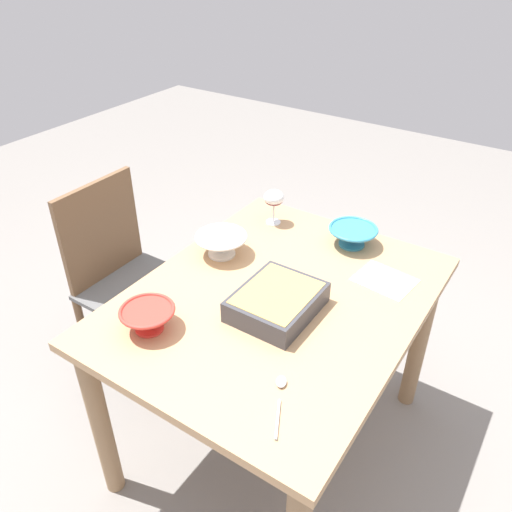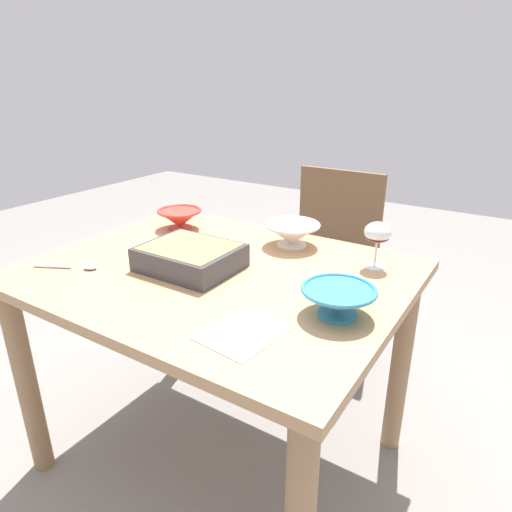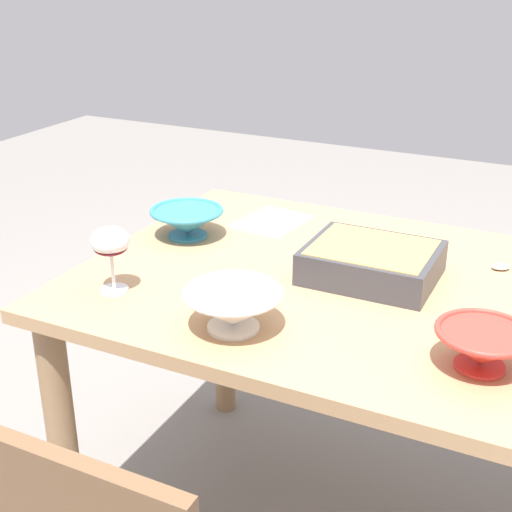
{
  "view_description": "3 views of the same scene",
  "coord_description": "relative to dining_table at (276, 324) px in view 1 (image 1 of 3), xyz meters",
  "views": [
    {
      "loc": [
        -1.2,
        -0.72,
        1.86
      ],
      "look_at": [
        0.08,
        0.14,
        0.84
      ],
      "focal_mm": 35.91,
      "sensor_mm": 36.0,
      "label": 1
    },
    {
      "loc": [
        0.82,
        -1.05,
        1.34
      ],
      "look_at": [
        0.09,
        0.11,
        0.8
      ],
      "focal_mm": 31.75,
      "sensor_mm": 36.0,
      "label": 2
    },
    {
      "loc": [
        -0.5,
        1.43,
        1.47
      ],
      "look_at": [
        0.16,
        0.1,
        0.84
      ],
      "focal_mm": 50.24,
      "sensor_mm": 36.0,
      "label": 3
    }
  ],
  "objects": [
    {
      "name": "napkin",
      "position": [
        0.29,
        -0.27,
        0.13
      ],
      "size": [
        0.18,
        0.22,
        0.0
      ],
      "primitive_type": "cube",
      "rotation": [
        0.0,
        0.0,
        -0.12
      ],
      "color": "white",
      "rests_on": "dining_table"
    },
    {
      "name": "casserole_dish",
      "position": [
        -0.07,
        -0.04,
        0.17
      ],
      "size": [
        0.29,
        0.24,
        0.08
      ],
      "color": "#38383D",
      "rests_on": "dining_table"
    },
    {
      "name": "mixing_bowl",
      "position": [
        0.45,
        -0.07,
        0.17
      ],
      "size": [
        0.19,
        0.19,
        0.08
      ],
      "color": "teal",
      "rests_on": "dining_table"
    },
    {
      "name": "small_bowl",
      "position": [
        -0.37,
        0.25,
        0.17
      ],
      "size": [
        0.18,
        0.18,
        0.08
      ],
      "color": "red",
      "rests_on": "dining_table"
    },
    {
      "name": "serving_bowl",
      "position": [
        0.11,
        0.32,
        0.17
      ],
      "size": [
        0.2,
        0.2,
        0.09
      ],
      "color": "white",
      "rests_on": "dining_table"
    },
    {
      "name": "dining_table",
      "position": [
        0.0,
        0.0,
        0.0
      ],
      "size": [
        1.18,
        0.93,
        0.77
      ],
      "color": "tan",
      "rests_on": "ground_plane"
    },
    {
      "name": "ground_plane",
      "position": [
        0.0,
        0.0,
        -0.64
      ],
      "size": [
        8.0,
        8.0,
        0.0
      ],
      "primitive_type": "plane",
      "color": "gray"
    },
    {
      "name": "serving_spoon",
      "position": [
        -0.37,
        -0.24,
        0.13
      ],
      "size": [
        0.2,
        0.11,
        0.01
      ],
      "color": "silver",
      "rests_on": "dining_table"
    },
    {
      "name": "wine_glass",
      "position": [
        0.43,
        0.28,
        0.24
      ],
      "size": [
        0.09,
        0.09,
        0.15
      ],
      "color": "white",
      "rests_on": "dining_table"
    },
    {
      "name": "chair",
      "position": [
        0.03,
        0.83,
        -0.13
      ],
      "size": [
        0.44,
        0.41,
        0.94
      ],
      "color": "#595959",
      "rests_on": "ground_plane"
    }
  ]
}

